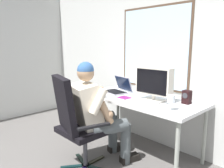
% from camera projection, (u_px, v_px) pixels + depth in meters
% --- Properties ---
extents(wall_rear, '(5.71, 0.08, 2.73)m').
position_uv_depth(wall_rear, '(177.00, 48.00, 2.82)').
color(wall_rear, '#BABBB7').
rests_on(wall_rear, ground).
extents(desk, '(1.56, 0.74, 0.74)m').
position_uv_depth(desk, '(141.00, 102.00, 2.82)').
color(desk, gray).
rests_on(desk, ground).
extents(office_chair, '(0.67, 0.64, 1.09)m').
position_uv_depth(office_chair, '(75.00, 119.00, 2.42)').
color(office_chair, black).
rests_on(office_chair, ground).
extents(person_seated, '(0.63, 0.84, 1.23)m').
position_uv_depth(person_seated, '(97.00, 111.00, 2.55)').
color(person_seated, '#4B5355').
rests_on(person_seated, ground).
extents(crt_monitor, '(0.45, 0.21, 0.41)m').
position_uv_depth(crt_monitor, '(154.00, 82.00, 2.61)').
color(crt_monitor, beige).
rests_on(crt_monitor, desk).
extents(laptop, '(0.40, 0.37, 0.22)m').
position_uv_depth(laptop, '(119.00, 88.00, 3.12)').
color(laptop, gray).
rests_on(laptop, desk).
extents(wine_glass, '(0.08, 0.08, 0.16)m').
position_uv_depth(wine_glass, '(171.00, 100.00, 2.26)').
color(wine_glass, silver).
rests_on(wine_glass, desk).
extents(desk_speaker, '(0.09, 0.09, 0.16)m').
position_uv_depth(desk_speaker, '(187.00, 97.00, 2.51)').
color(desk_speaker, black).
rests_on(desk_speaker, desk).
extents(cd_case, '(0.15, 0.13, 0.01)m').
position_uv_depth(cd_case, '(125.00, 98.00, 2.79)').
color(cd_case, '#96277B').
rests_on(cd_case, desk).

